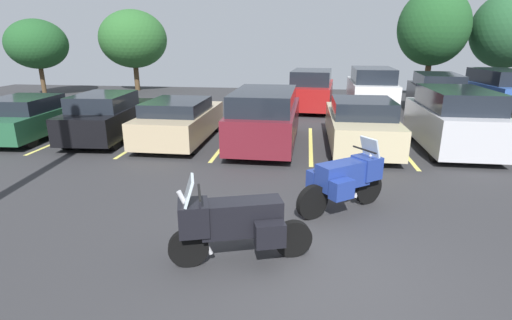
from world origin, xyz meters
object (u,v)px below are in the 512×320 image
Objects in this scene: car_tan at (180,121)px; car_maroon at (265,118)px; car_black at (108,116)px; car_silver at (453,120)px; car_champagne at (360,124)px; car_far_charcoal at (435,93)px; motorcycle_second at (346,178)px; car_green at (32,117)px; car_far_red at (311,90)px; motorcycle_touring at (235,222)px; car_far_blue at (496,91)px; car_far_white at (371,89)px.

car_tan is 0.94× the size of car_maroon.
car_maroon is (2.87, -0.27, 0.22)m from car_tan.
car_black reaches higher than car_tan.
car_champagne is at bearing -178.24° from car_silver.
car_silver reaches higher than car_far_charcoal.
car_green is at bearing 154.44° from motorcycle_second.
car_tan is 0.93× the size of car_far_red.
car_far_charcoal is (4.99, 11.41, 0.23)m from motorcycle_second.
motorcycle_touring is 0.46× the size of car_maroon.
car_black is 1.02× the size of car_far_charcoal.
car_black is 0.95× the size of car_champagne.
car_green is (-10.33, 4.94, 0.02)m from motorcycle_second.
car_champagne is (0.88, 4.89, 0.07)m from motorcycle_second.
car_black is 16.81m from car_far_blue.
car_green is 11.82m from car_far_red.
car_tan is (-3.13, 7.06, 0.03)m from motorcycle_touring.
car_maroon is at bearing 92.17° from motorcycle_touring.
car_black is (-5.71, 7.15, 0.09)m from motorcycle_touring.
motorcycle_second is 11.98m from car_far_white.
car_far_white reaches higher than car_green.
car_tan is at bearing -179.47° from car_silver.
car_champagne is (8.42, -0.10, -0.02)m from car_black.
car_far_red is 8.40m from car_far_blue.
car_black is 8.42m from car_champagne.
car_far_charcoal is (4.11, 6.52, 0.17)m from car_champagne.
motorcycle_second is 0.40× the size of car_tan.
motorcycle_touring is at bearing -106.15° from car_far_white.
motorcycle_second is at bearing 49.75° from motorcycle_touring.
car_green is 1.12× the size of car_silver.
car_champagne reaches higher than motorcycle_second.
car_silver is 0.96× the size of car_far_charcoal.
car_champagne is (11.21, -0.05, 0.05)m from car_green.
car_silver is (5.73, 0.35, 0.02)m from car_maroon.
car_far_blue is (2.81, 0.44, 0.07)m from car_far_charcoal.
car_champagne is (2.71, 7.05, 0.07)m from motorcycle_touring.
motorcycle_second reaches higher than car_tan.
car_tan is at bearing -146.79° from car_far_charcoal.
car_black is 14.08m from car_far_charcoal.
car_silver and car_far_red have the same top height.
car_maroon is 9.81m from car_far_charcoal.
car_black is 11.87m from car_far_white.
car_champagne reaches higher than motorcycle_touring.
car_tan is 9.93m from car_far_white.
car_far_white reaches higher than car_silver.
car_far_charcoal is at bearing 33.21° from car_tan.
car_far_charcoal reaches higher than car_green.
car_maroon is at bearing -143.87° from car_far_blue.
car_maroon is 5.74m from car_silver.
car_far_blue is (9.64, 14.01, 0.31)m from motorcycle_touring.
car_silver is 6.95m from car_far_white.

